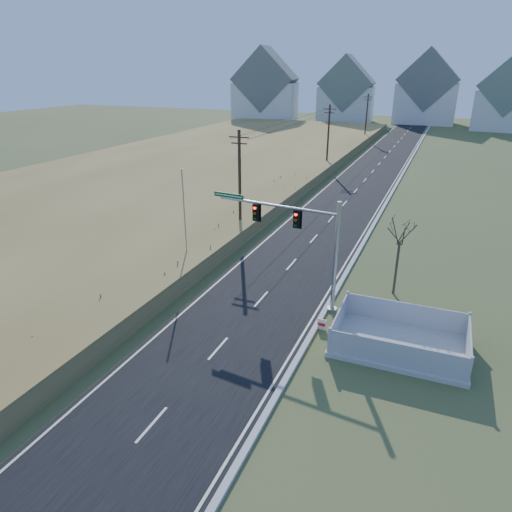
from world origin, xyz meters
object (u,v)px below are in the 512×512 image
at_px(open_sign, 322,324).
at_px(bare_tree, 401,231).
at_px(traffic_signal_mast, 307,240).
at_px(fence_enclosure, 399,342).
at_px(flagpole, 185,230).

height_order(open_sign, bare_tree, bare_tree).
bearing_deg(open_sign, traffic_signal_mast, 130.08).
distance_m(traffic_signal_mast, fence_enclosure, 7.73).
height_order(fence_enclosure, bare_tree, bare_tree).
xyz_separation_m(flagpole, bare_tree, (14.65, 1.52, 1.41)).
bearing_deg(fence_enclosure, traffic_signal_mast, 155.35).
distance_m(open_sign, flagpole, 12.68).
distance_m(traffic_signal_mast, open_sign, 5.02).
relative_size(traffic_signal_mast, bare_tree, 1.59).
relative_size(fence_enclosure, flagpole, 0.94).
xyz_separation_m(traffic_signal_mast, flagpole, (-9.66, 2.10, -1.31)).
bearing_deg(flagpole, traffic_signal_mast, -12.25).
bearing_deg(traffic_signal_mast, fence_enclosure, -17.80).
xyz_separation_m(open_sign, bare_tree, (3.15, 6.20, 4.00)).
height_order(fence_enclosure, open_sign, fence_enclosure).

